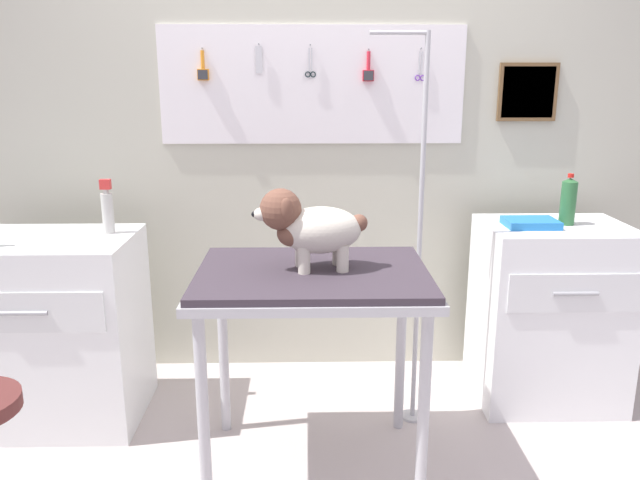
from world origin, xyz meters
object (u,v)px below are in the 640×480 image
object	(u,v)px
dog	(309,227)
soda_bottle	(568,201)
spray_bottle_short	(108,210)
grooming_arm	(417,251)
grooming_table	(313,292)
cabinet_right	(549,313)
counter_left	(51,329)

from	to	relation	value
dog	soda_bottle	size ratio (longest dim) A/B	1.81
spray_bottle_short	soda_bottle	size ratio (longest dim) A/B	1.02
grooming_arm	soda_bottle	size ratio (longest dim) A/B	7.22
grooming_table	spray_bottle_short	size ratio (longest dim) A/B	3.67
cabinet_right	grooming_table	bearing A→B (deg)	-154.41
dog	counter_left	xyz separation A→B (m)	(-1.20, 0.42, -0.59)
grooming_table	grooming_arm	world-z (taller)	grooming_arm
counter_left	grooming_table	bearing A→B (deg)	-19.23
dog	soda_bottle	xyz separation A→B (m)	(1.23, 0.56, -0.02)
grooming_table	dog	distance (m)	0.26
grooming_arm	spray_bottle_short	size ratio (longest dim) A/B	7.05
cabinet_right	soda_bottle	size ratio (longest dim) A/B	3.67
cabinet_right	grooming_arm	bearing A→B (deg)	-164.23
grooming_arm	cabinet_right	xyz separation A→B (m)	(0.70, 0.20, -0.38)
grooming_arm	dog	size ratio (longest dim) A/B	3.99
soda_bottle	cabinet_right	bearing A→B (deg)	-166.44
counter_left	spray_bottle_short	size ratio (longest dim) A/B	3.52
dog	cabinet_right	distance (m)	1.43
grooming_table	spray_bottle_short	world-z (taller)	spray_bottle_short
spray_bottle_short	soda_bottle	distance (m)	2.15
grooming_arm	counter_left	bearing A→B (deg)	177.93
counter_left	cabinet_right	distance (m)	2.39
grooming_table	spray_bottle_short	bearing A→B (deg)	151.25
grooming_table	cabinet_right	size ratio (longest dim) A/B	1.02
grooming_table	counter_left	bearing A→B (deg)	160.77
spray_bottle_short	counter_left	bearing A→B (deg)	-162.36
grooming_arm	dog	distance (m)	0.63
grooming_arm	spray_bottle_short	world-z (taller)	grooming_arm
counter_left	spray_bottle_short	bearing A→B (deg)	17.64
grooming_table	cabinet_right	xyz separation A→B (m)	(1.17, 0.56, -0.32)
grooming_table	grooming_arm	size ratio (longest dim) A/B	0.52
dog	counter_left	size ratio (longest dim) A/B	0.50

